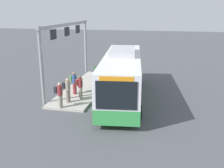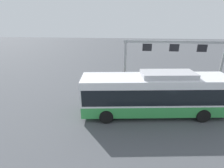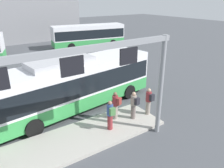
{
  "view_description": "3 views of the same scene",
  "coord_description": "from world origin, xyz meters",
  "px_view_note": "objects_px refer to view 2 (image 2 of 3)",
  "views": [
    {
      "loc": [
        17.58,
        3.06,
        6.27
      ],
      "look_at": [
        1.51,
        -0.4,
        1.45
      ],
      "focal_mm": 41.42,
      "sensor_mm": 36.0,
      "label": 1
    },
    {
      "loc": [
        2.05,
        11.95,
        6.98
      ],
      "look_at": [
        3.47,
        -1.74,
        1.73
      ],
      "focal_mm": 26.87,
      "sensor_mm": 36.0,
      "label": 2
    },
    {
      "loc": [
        -5.36,
        -11.95,
        6.83
      ],
      "look_at": [
        2.2,
        -0.96,
        1.52
      ],
      "focal_mm": 35.46,
      "sensor_mm": 36.0,
      "label": 3
    }
  ],
  "objects_px": {
    "person_boarding": "(117,84)",
    "person_waiting_near": "(128,85)",
    "bus_main": "(155,93)",
    "person_waiting_mid": "(137,88)",
    "trash_bin": "(207,92)",
    "person_waiting_far": "(146,85)"
  },
  "relations": [
    {
      "from": "bus_main",
      "to": "person_boarding",
      "type": "xyz_separation_m",
      "value": [
        3.16,
        -3.45,
        -0.76
      ]
    },
    {
      "from": "bus_main",
      "to": "person_waiting_mid",
      "type": "distance_m",
      "value": 3.12
    },
    {
      "from": "person_waiting_near",
      "to": "trash_bin",
      "type": "distance_m",
      "value": 7.53
    },
    {
      "from": "bus_main",
      "to": "person_waiting_far",
      "type": "bearing_deg",
      "value": -91.45
    },
    {
      "from": "trash_bin",
      "to": "person_waiting_far",
      "type": "bearing_deg",
      "value": -1.03
    },
    {
      "from": "person_waiting_near",
      "to": "person_waiting_mid",
      "type": "height_order",
      "value": "same"
    },
    {
      "from": "bus_main",
      "to": "person_waiting_mid",
      "type": "bearing_deg",
      "value": -73.17
    },
    {
      "from": "bus_main",
      "to": "person_boarding",
      "type": "bearing_deg",
      "value": -54.54
    },
    {
      "from": "person_waiting_near",
      "to": "person_waiting_far",
      "type": "relative_size",
      "value": 1.0
    },
    {
      "from": "person_boarding",
      "to": "person_waiting_mid",
      "type": "bearing_deg",
      "value": 66.01
    },
    {
      "from": "bus_main",
      "to": "person_waiting_near",
      "type": "height_order",
      "value": "bus_main"
    },
    {
      "from": "person_waiting_near",
      "to": "person_waiting_far",
      "type": "distance_m",
      "value": 1.77
    },
    {
      "from": "person_waiting_near",
      "to": "person_waiting_mid",
      "type": "relative_size",
      "value": 1.0
    },
    {
      "from": "person_waiting_far",
      "to": "trash_bin",
      "type": "relative_size",
      "value": 1.86
    },
    {
      "from": "bus_main",
      "to": "person_waiting_far",
      "type": "height_order",
      "value": "bus_main"
    },
    {
      "from": "person_boarding",
      "to": "person_waiting_near",
      "type": "bearing_deg",
      "value": 79.33
    },
    {
      "from": "person_waiting_mid",
      "to": "trash_bin",
      "type": "height_order",
      "value": "person_waiting_mid"
    },
    {
      "from": "bus_main",
      "to": "trash_bin",
      "type": "xyz_separation_m",
      "value": [
        -5.41,
        -3.41,
        -1.2
      ]
    },
    {
      "from": "person_boarding",
      "to": "person_waiting_far",
      "type": "xyz_separation_m",
      "value": [
        -2.81,
        -0.07,
        0.0
      ]
    },
    {
      "from": "person_waiting_far",
      "to": "trash_bin",
      "type": "xyz_separation_m",
      "value": [
        -5.76,
        0.1,
        -0.44
      ]
    },
    {
      "from": "person_waiting_mid",
      "to": "trash_bin",
      "type": "bearing_deg",
      "value": 73.98
    },
    {
      "from": "person_waiting_far",
      "to": "bus_main",
      "type": "bearing_deg",
      "value": 11.27
    }
  ]
}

